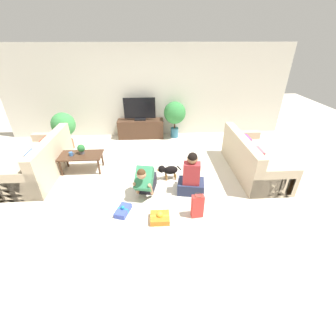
{
  "coord_description": "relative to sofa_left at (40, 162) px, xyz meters",
  "views": [
    {
      "loc": [
        0.19,
        -4.24,
        2.74
      ],
      "look_at": [
        0.43,
        -0.36,
        0.45
      ],
      "focal_mm": 24.0,
      "sensor_mm": 36.0,
      "label": 1
    }
  ],
  "objects": [
    {
      "name": "sofa_right",
      "position": [
        4.77,
        -0.19,
        0.0
      ],
      "size": [
        0.92,
        2.03,
        0.86
      ],
      "rotation": [
        0.0,
        0.0,
        1.57
      ],
      "color": "#C6B293",
      "rests_on": "ground_plane"
    },
    {
      "name": "tv_console",
      "position": [
        2.16,
        2.04,
        -0.02
      ],
      "size": [
        1.37,
        0.41,
        0.56
      ],
      "color": "#472D1E",
      "rests_on": "ground_plane"
    },
    {
      "name": "ground_plane",
      "position": [
        2.39,
        -0.32,
        -0.3
      ],
      "size": [
        16.0,
        16.0,
        0.0
      ],
      "primitive_type": "plane",
      "color": "beige"
    },
    {
      "name": "gift_bag_a",
      "position": [
        3.27,
        -1.61,
        -0.08
      ],
      "size": [
        0.21,
        0.15,
        0.46
      ],
      "rotation": [
        0.0,
        0.0,
        0.11
      ],
      "color": "red",
      "rests_on": "ground_plane"
    },
    {
      "name": "person_sitting",
      "position": [
        3.26,
        -0.9,
        0.03
      ],
      "size": [
        0.58,
        0.54,
        0.91
      ],
      "rotation": [
        0.0,
        0.0,
        2.96
      ],
      "color": "#283351",
      "rests_on": "ground_plane"
    },
    {
      "name": "potted_plant_back_right",
      "position": [
        3.19,
        1.99,
        0.43
      ],
      "size": [
        0.65,
        0.65,
        1.09
      ],
      "color": "#336B84",
      "rests_on": "ground_plane"
    },
    {
      "name": "coffee_table",
      "position": [
        0.87,
        0.11,
        0.06
      ],
      "size": [
        0.96,
        0.53,
        0.41
      ],
      "color": "#472D1E",
      "rests_on": "ground_plane"
    },
    {
      "name": "gift_box_a",
      "position": [
        1.97,
        -1.45,
        -0.25
      ],
      "size": [
        0.3,
        0.4,
        0.16
      ],
      "rotation": [
        0.0,
        0.0,
        -0.31
      ],
      "color": "#3D51BC",
      "rests_on": "ground_plane"
    },
    {
      "name": "dog",
      "position": [
        2.84,
        -0.39,
        -0.08
      ],
      "size": [
        0.53,
        0.2,
        0.35
      ],
      "rotation": [
        0.0,
        0.0,
        4.83
      ],
      "color": "black",
      "rests_on": "ground_plane"
    },
    {
      "name": "tabletop_plant",
      "position": [
        0.9,
        0.16,
        0.23
      ],
      "size": [
        0.17,
        0.17,
        0.22
      ],
      "color": "#4C4C51",
      "rests_on": "coffee_table"
    },
    {
      "name": "tv",
      "position": [
        2.16,
        2.04,
        0.55
      ],
      "size": [
        0.93,
        0.2,
        0.66
      ],
      "color": "black",
      "rests_on": "tv_console"
    },
    {
      "name": "potted_plant_corner_left",
      "position": [
        0.15,
        1.37,
        0.34
      ],
      "size": [
        0.62,
        0.62,
        1.01
      ],
      "color": "#A36042",
      "rests_on": "ground_plane"
    },
    {
      "name": "person_kneeling",
      "position": [
        2.37,
        -0.89,
        0.01
      ],
      "size": [
        0.45,
        0.77,
        0.72
      ],
      "rotation": [
        0.0,
        0.0,
        -0.2
      ],
      "color": "#23232D",
      "rests_on": "ground_plane"
    },
    {
      "name": "mug",
      "position": [
        0.68,
        0.07,
        0.15
      ],
      "size": [
        0.12,
        0.08,
        0.09
      ],
      "color": "#386BAD",
      "rests_on": "coffee_table"
    },
    {
      "name": "wall_back",
      "position": [
        2.39,
        2.31,
        1.0
      ],
      "size": [
        8.4,
        0.06,
        2.6
      ],
      "color": "beige",
      "rests_on": "ground_plane"
    },
    {
      "name": "sofa_left",
      "position": [
        0.0,
        0.0,
        0.0
      ],
      "size": [
        0.92,
        2.03,
        0.86
      ],
      "rotation": [
        0.0,
        0.0,
        -1.57
      ],
      "color": "#C6B293",
      "rests_on": "ground_plane"
    },
    {
      "name": "gift_box_b",
      "position": [
        2.62,
        -1.68,
        -0.24
      ],
      "size": [
        0.33,
        0.31,
        0.18
      ],
      "rotation": [
        0.0,
        0.0,
        -0.01
      ],
      "color": "orange",
      "rests_on": "ground_plane"
    }
  ]
}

